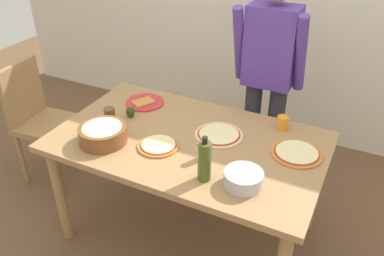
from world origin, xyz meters
name	(u,v)px	position (x,y,z in m)	size (l,w,h in m)	color
ground	(189,230)	(0.00, 0.00, 0.00)	(8.00, 8.00, 0.00)	brown
dining_table	(188,152)	(0.00, 0.00, 0.67)	(1.60, 0.96, 0.76)	#A37A4C
person_cook	(268,72)	(0.24, 0.76, 0.94)	(0.49, 0.25, 1.62)	#2D2D38
chair_wooden_left	(39,116)	(-1.32, 0.08, 0.54)	(0.44, 0.44, 0.95)	#A37A4C
pizza_raw_on_board	(219,135)	(0.15, 0.11, 0.77)	(0.29, 0.29, 0.02)	beige
pizza_cooked_on_tray	(158,145)	(-0.12, -0.15, 0.77)	(0.24, 0.24, 0.02)	#C67A33
pizza_second_cooked	(297,153)	(0.62, 0.13, 0.77)	(0.29, 0.29, 0.02)	#C67A33
plate_with_slice	(145,102)	(-0.47, 0.27, 0.77)	(0.26, 0.26, 0.02)	red
popcorn_bowl	(103,133)	(-0.44, -0.24, 0.82)	(0.28, 0.28, 0.11)	brown
mixing_bowl_steel	(243,179)	(0.44, -0.26, 0.80)	(0.20, 0.20, 0.08)	#B7B7BC
olive_oil_bottle	(204,161)	(0.24, -0.30, 0.87)	(0.07, 0.07, 0.26)	#47561E
cup_orange	(282,123)	(0.47, 0.36, 0.80)	(0.07, 0.07, 0.09)	orange
cup_small_brown	(110,114)	(-0.55, -0.02, 0.80)	(0.07, 0.07, 0.09)	brown
salt_shaker	(201,151)	(0.15, -0.15, 0.81)	(0.04, 0.04, 0.11)	white
avocado	(130,112)	(-0.46, 0.07, 0.80)	(0.06, 0.06, 0.07)	#2D4219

